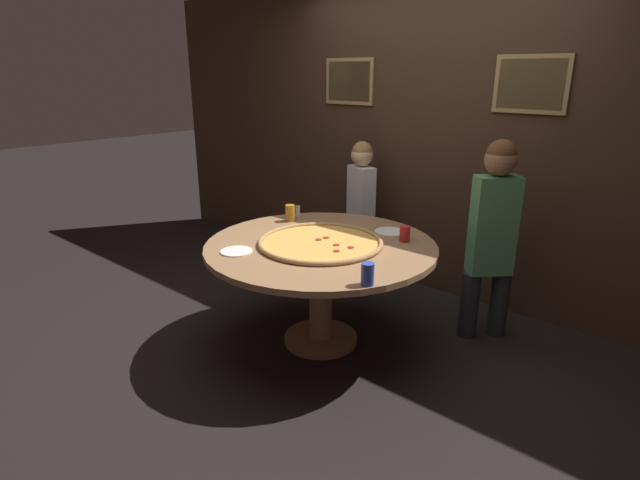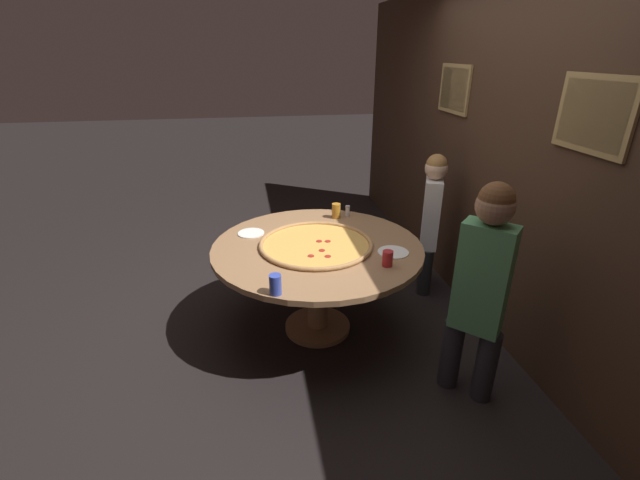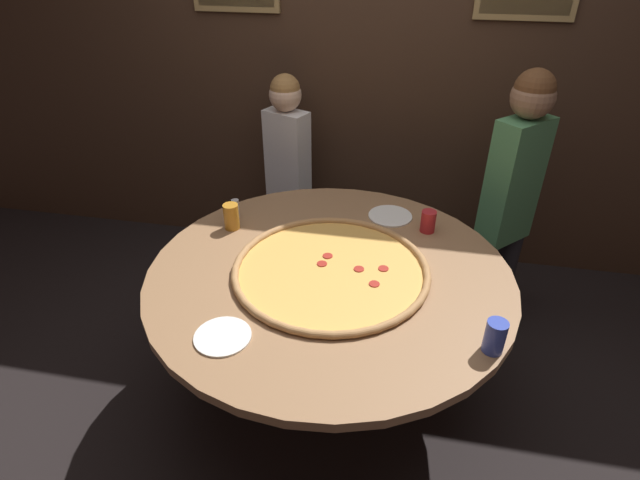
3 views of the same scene
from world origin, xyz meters
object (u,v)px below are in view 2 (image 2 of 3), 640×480
Objects in this scene: diner_side_right at (431,216)px; white_plate_far_back at (251,233)px; drink_cup_far_left at (388,258)px; diner_centre_back at (482,283)px; white_plate_near_front at (393,252)px; drink_cup_beside_pizza at (336,211)px; drink_cup_by_shaker at (275,285)px; giant_pizza at (316,244)px; dining_table at (317,261)px; condiment_shaker at (348,211)px.

white_plate_far_back is at bearing 118.63° from diner_side_right.
drink_cup_far_left is 0.08× the size of diner_centre_back.
drink_cup_beside_pizza is at bearing -160.91° from white_plate_near_front.
drink_cup_by_shaker is at bearing -27.75° from drink_cup_beside_pizza.
giant_pizza is at bearing 56.27° from white_plate_far_back.
drink_cup_beside_pizza is (-0.52, 0.25, 0.20)m from dining_table.
giant_pizza is 0.56m from white_plate_near_front.
white_plate_far_back is 0.15× the size of diner_centre_back.
drink_cup_far_left is 0.08× the size of diner_side_right.
giant_pizza is at bearing 135.89° from diner_side_right.
white_plate_far_back is at bearing 4.05° from diner_centre_back.
giant_pizza is 0.60m from drink_cup_beside_pizza.
white_plate_near_front is (0.21, 0.52, -0.01)m from giant_pizza.
condiment_shaker is 1.46m from diner_centre_back.
diner_centre_back is (0.83, 0.85, 0.05)m from giant_pizza.
white_plate_near_front reaches higher than dining_table.
drink_cup_beside_pizza reaches higher than condiment_shaker.
white_plate_near_front is (-0.42, 0.87, -0.06)m from drink_cup_by_shaker.
drink_cup_by_shaker is 1.38m from condiment_shaker.
drink_cup_by_shaker is at bearing -28.83° from giant_pizza.
drink_cup_beside_pizza is 0.79m from white_plate_near_front.
giant_pizza is 4.07× the size of white_plate_far_back.
diner_side_right is (-1.10, 1.45, -0.08)m from drink_cup_by_shaker.
white_plate_far_back is at bearing -128.72° from drink_cup_far_left.
dining_table is 12.39× the size of drink_cup_by_shaker.
diner_side_right is (-0.68, 0.58, -0.02)m from white_plate_near_front.
dining_table is 0.60m from drink_cup_far_left.
diner_centre_back is (0.62, 0.33, 0.06)m from white_plate_near_front.
dining_table is 1.85× the size of giant_pizza.
drink_cup_beside_pizza reaches higher than white_plate_far_back.
drink_cup_beside_pizza is 0.10× the size of diner_side_right.
condiment_shaker is (-0.76, -0.15, 0.05)m from white_plate_near_front.
drink_cup_beside_pizza is (-1.16, 0.61, 0.00)m from drink_cup_by_shaker.
white_plate_far_back is 0.16× the size of diner_side_right.
white_plate_near_front is at bearing 62.09° from white_plate_far_back.
diner_side_right is at bearing 141.57° from drink_cup_far_left.
dining_table is at bearing -25.69° from drink_cup_beside_pizza.
white_plate_far_back reaches higher than dining_table.
white_plate_near_front is (0.22, 0.51, 0.14)m from dining_table.
diner_side_right reaches higher than drink_cup_far_left.
drink_cup_by_shaker is 0.61× the size of white_plate_far_back.
drink_cup_far_left is 0.85× the size of drink_cup_by_shaker.
diner_centre_back reaches higher than dining_table.
drink_cup_by_shaker is (0.64, -0.36, 0.20)m from dining_table.
diner_centre_back reaches higher than drink_cup_by_shaker.
condiment_shaker reaches higher than white_plate_far_back.
giant_pizza is at bearing -33.92° from condiment_shaker.
diner_centre_back is (1.36, 0.58, 0.00)m from drink_cup_beside_pizza.
drink_cup_far_left is 0.52× the size of white_plate_far_back.
condiment_shaker is at bearing 148.73° from drink_cup_by_shaker.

